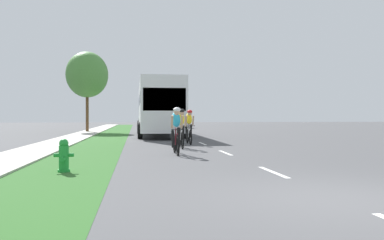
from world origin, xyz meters
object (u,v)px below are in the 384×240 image
object	(u,v)px
cyclist_trailing	(181,128)
bus_white	(158,106)
fire_hydrant_green	(64,156)
cyclist_lead	(176,130)
cyclist_distant	(189,127)
suv_blue	(171,119)
sedan_silver	(144,120)
street_tree_near	(87,75)
pickup_maroon	(178,121)

from	to	relation	value
cyclist_trailing	bus_white	size ratio (longest dim) A/B	0.15
fire_hydrant_green	cyclist_lead	distance (m)	4.73
cyclist_distant	suv_blue	world-z (taller)	suv_blue
cyclist_trailing	sedan_silver	distance (m)	50.95
street_tree_near	sedan_silver	bearing A→B (deg)	81.18
fire_hydrant_green	cyclist_trailing	xyz separation A→B (m)	(3.43, 6.15, 0.44)
fire_hydrant_green	sedan_silver	size ratio (longest dim) A/B	0.18
cyclist_trailing	cyclist_lead	bearing A→B (deg)	-100.30
cyclist_trailing	bus_white	distance (m)	10.51
pickup_maroon	cyclist_trailing	bearing A→B (deg)	-95.91
sedan_silver	street_tree_near	bearing A→B (deg)	-98.82
cyclist_lead	cyclist_trailing	size ratio (longest dim) A/B	1.00
cyclist_lead	pickup_maroon	distance (m)	30.26
fire_hydrant_green	cyclist_lead	xyz separation A→B (m)	(2.97, 3.65, 0.44)
suv_blue	street_tree_near	xyz separation A→B (m)	(-8.84, -21.63, 3.77)
cyclist_lead	fire_hydrant_green	bearing A→B (deg)	-129.17
bus_white	cyclist_trailing	bearing A→B (deg)	-88.29
cyclist_lead	bus_white	world-z (taller)	bus_white
cyclist_distant	cyclist_lead	bearing A→B (deg)	-103.06
cyclist_trailing	pickup_maroon	xyz separation A→B (m)	(2.86, 27.58, 0.02)
cyclist_distant	pickup_maroon	distance (m)	25.50
bus_white	street_tree_near	distance (m)	9.01
cyclist_trailing	pickup_maroon	bearing A→B (deg)	84.09
cyclist_lead	sedan_silver	xyz separation A→B (m)	(-0.06, 53.45, -0.04)
fire_hydrant_green	pickup_maroon	world-z (taller)	pickup_maroon
pickup_maroon	suv_blue	bearing A→B (deg)	88.91
cyclist_lead	pickup_maroon	xyz separation A→B (m)	(3.31, 30.08, 0.02)
cyclist_distant	street_tree_near	size ratio (longest dim) A/B	0.26
cyclist_trailing	fire_hydrant_green	bearing A→B (deg)	-119.13
bus_white	suv_blue	size ratio (longest dim) A/B	2.47
cyclist_distant	suv_blue	distance (m)	36.60
suv_blue	fire_hydrant_green	bearing A→B (deg)	-98.24
fire_hydrant_green	cyclist_trailing	size ratio (longest dim) A/B	0.44
cyclist_trailing	sedan_silver	bearing A→B (deg)	90.58
cyclist_distant	sedan_silver	size ratio (longest dim) A/B	0.40
cyclist_lead	cyclist_trailing	bearing A→B (deg)	79.70
cyclist_lead	cyclist_trailing	world-z (taller)	same
bus_white	street_tree_near	bearing A→B (deg)	129.49
sedan_silver	pickup_maroon	bearing A→B (deg)	-81.78
cyclist_lead	street_tree_near	world-z (taller)	street_tree_near
cyclist_lead	sedan_silver	distance (m)	53.45
cyclist_distant	sedan_silver	bearing A→B (deg)	91.35
cyclist_distant	suv_blue	xyz separation A→B (m)	(2.44, 36.52, 0.14)
cyclist_trailing	street_tree_near	bearing A→B (deg)	108.69
cyclist_trailing	street_tree_near	size ratio (longest dim) A/B	0.26
cyclist_distant	street_tree_near	distance (m)	16.67
pickup_maroon	suv_blue	xyz separation A→B (m)	(0.21, 11.12, 0.12)
bus_white	suv_blue	xyz separation A→B (m)	(3.38, 28.26, -1.03)
cyclist_distant	street_tree_near	world-z (taller)	street_tree_near
cyclist_trailing	bus_white	world-z (taller)	bus_white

